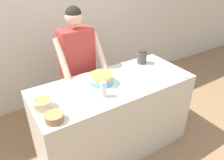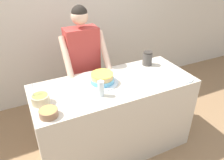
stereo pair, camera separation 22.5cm
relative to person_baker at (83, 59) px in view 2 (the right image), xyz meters
name	(u,v)px [view 2 (the right image)]	position (x,y,z in m)	size (l,w,h in m)	color
wall_back	(72,18)	(0.14, 0.83, 0.31)	(10.00, 0.05, 2.60)	beige
counter	(114,117)	(0.14, -0.60, -0.52)	(1.75, 0.74, 0.93)	beige
person_baker	(83,59)	(0.00, 0.00, 0.00)	(0.54, 0.46, 1.64)	#2D2D38
cake	(102,79)	(0.03, -0.54, -0.01)	(0.34, 0.34, 0.11)	silver
frosting_bowl_olive	(40,99)	(-0.63, -0.63, -0.01)	(0.16, 0.16, 0.19)	beige
frosting_bowl_yellow	(49,113)	(-0.60, -0.85, -0.02)	(0.16, 0.16, 0.07)	#936B4C
drinking_glass	(101,89)	(-0.08, -0.76, 0.02)	(0.06, 0.06, 0.16)	silver
ceramic_plate	(183,78)	(0.87, -0.85, -0.05)	(0.22, 0.22, 0.01)	silver
stoneware_jar	(147,58)	(0.70, -0.37, 0.03)	(0.12, 0.12, 0.17)	#4C4742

